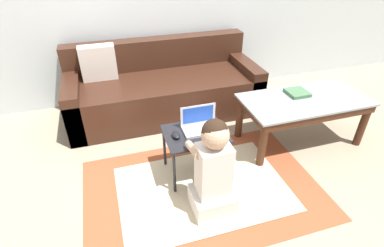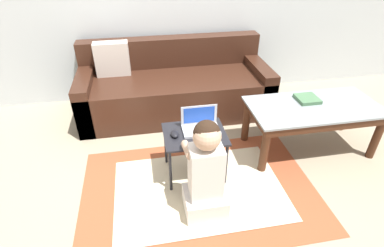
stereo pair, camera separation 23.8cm
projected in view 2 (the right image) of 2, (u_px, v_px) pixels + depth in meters
The scene contains 9 objects.
ground_plane at pixel (192, 173), 2.60m from camera, with size 16.00×16.00×0.00m, color gray.
area_rug at pixel (199, 189), 2.43m from camera, with size 1.87×1.25×0.01m.
couch at pixel (174, 88), 3.38m from camera, with size 2.06×0.84×0.79m.
coffee_table at pixel (313, 112), 2.69m from camera, with size 1.17×0.58×0.47m.
laptop_desk at pixel (195, 139), 2.41m from camera, with size 0.50×0.40×0.42m.
laptop at pixel (201, 126), 2.40m from camera, with size 0.29×0.18×0.19m.
computer_mouse at pixel (175, 134), 2.34m from camera, with size 0.06×0.10×0.04m.
person_seated at pixel (206, 172), 2.06m from camera, with size 0.30×0.40×0.78m.
book_on_table at pixel (307, 99), 2.73m from camera, with size 0.19×0.19×0.03m.
Camera 2 is at (-0.35, -1.91, 1.78)m, focal length 28.00 mm.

